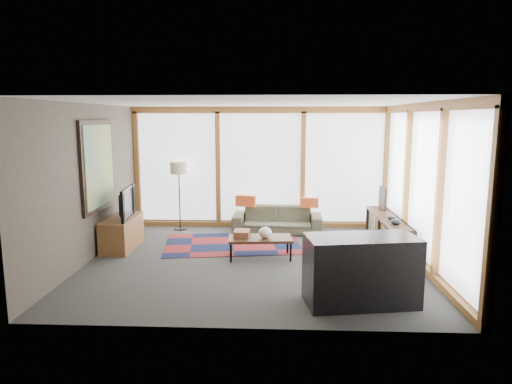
{
  "coord_description": "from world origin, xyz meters",
  "views": [
    {
      "loc": [
        0.35,
        -7.35,
        2.37
      ],
      "look_at": [
        0.0,
        0.4,
        1.1
      ],
      "focal_mm": 32.0,
      "sensor_mm": 36.0,
      "label": 1
    }
  ],
  "objects_px": {
    "floor_lamp": "(179,196)",
    "bar_counter": "(361,270)",
    "sofa": "(277,220)",
    "bookshelf": "(388,232)",
    "television": "(122,203)",
    "coffee_table": "(260,247)",
    "tv_console": "(122,233)"
  },
  "relations": [
    {
      "from": "coffee_table",
      "to": "bar_counter",
      "type": "bearing_deg",
      "value": -54.27
    },
    {
      "from": "television",
      "to": "sofa",
      "type": "bearing_deg",
      "value": -69.92
    },
    {
      "from": "bar_counter",
      "to": "coffee_table",
      "type": "bearing_deg",
      "value": 116.55
    },
    {
      "from": "floor_lamp",
      "to": "bar_counter",
      "type": "distance_m",
      "value": 4.94
    },
    {
      "from": "television",
      "to": "bar_counter",
      "type": "bearing_deg",
      "value": -126.76
    },
    {
      "from": "tv_console",
      "to": "television",
      "type": "distance_m",
      "value": 0.57
    },
    {
      "from": "sofa",
      "to": "floor_lamp",
      "type": "xyz_separation_m",
      "value": [
        -2.08,
        0.14,
        0.46
      ]
    },
    {
      "from": "tv_console",
      "to": "bar_counter",
      "type": "height_order",
      "value": "bar_counter"
    },
    {
      "from": "bar_counter",
      "to": "television",
      "type": "bearing_deg",
      "value": 139.81
    },
    {
      "from": "bookshelf",
      "to": "bar_counter",
      "type": "relative_size",
      "value": 1.56
    },
    {
      "from": "tv_console",
      "to": "bar_counter",
      "type": "bearing_deg",
      "value": -31.07
    },
    {
      "from": "floor_lamp",
      "to": "bookshelf",
      "type": "bearing_deg",
      "value": -14.75
    },
    {
      "from": "floor_lamp",
      "to": "tv_console",
      "type": "bearing_deg",
      "value": -117.54
    },
    {
      "from": "coffee_table",
      "to": "bookshelf",
      "type": "xyz_separation_m",
      "value": [
        2.35,
        0.83,
        0.09
      ]
    },
    {
      "from": "bookshelf",
      "to": "bar_counter",
      "type": "height_order",
      "value": "bar_counter"
    },
    {
      "from": "coffee_table",
      "to": "tv_console",
      "type": "xyz_separation_m",
      "value": [
        -2.54,
        0.46,
        0.11
      ]
    },
    {
      "from": "sofa",
      "to": "tv_console",
      "type": "relative_size",
      "value": 1.6
    },
    {
      "from": "coffee_table",
      "to": "television",
      "type": "bearing_deg",
      "value": 170.24
    },
    {
      "from": "tv_console",
      "to": "television",
      "type": "height_order",
      "value": "television"
    },
    {
      "from": "floor_lamp",
      "to": "sofa",
      "type": "bearing_deg",
      "value": -3.79
    },
    {
      "from": "sofa",
      "to": "television",
      "type": "relative_size",
      "value": 1.89
    },
    {
      "from": "bookshelf",
      "to": "tv_console",
      "type": "height_order",
      "value": "tv_console"
    },
    {
      "from": "floor_lamp",
      "to": "bar_counter",
      "type": "height_order",
      "value": "floor_lamp"
    },
    {
      "from": "television",
      "to": "bar_counter",
      "type": "relative_size",
      "value": 0.7
    },
    {
      "from": "floor_lamp",
      "to": "bookshelf",
      "type": "height_order",
      "value": "floor_lamp"
    },
    {
      "from": "sofa",
      "to": "floor_lamp",
      "type": "height_order",
      "value": "floor_lamp"
    },
    {
      "from": "television",
      "to": "floor_lamp",
      "type": "bearing_deg",
      "value": -31.41
    },
    {
      "from": "floor_lamp",
      "to": "tv_console",
      "type": "distance_m",
      "value": 1.7
    },
    {
      "from": "coffee_table",
      "to": "television",
      "type": "distance_m",
      "value": 2.62
    },
    {
      "from": "sofa",
      "to": "television",
      "type": "distance_m",
      "value": 3.16
    },
    {
      "from": "bookshelf",
      "to": "television",
      "type": "bearing_deg",
      "value": -175.26
    },
    {
      "from": "bookshelf",
      "to": "coffee_table",
      "type": "bearing_deg",
      "value": -160.51
    }
  ]
}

